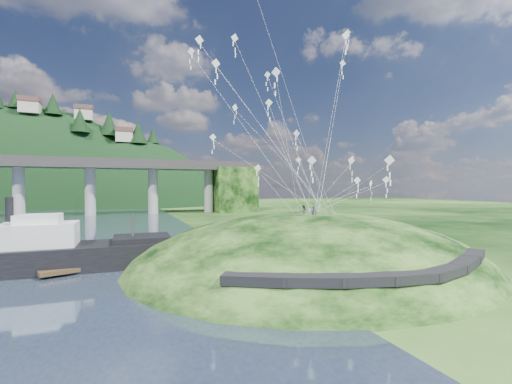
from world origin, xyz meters
name	(u,v)px	position (x,y,z in m)	size (l,w,h in m)	color
ground	(238,277)	(0.00, 0.00, 0.00)	(320.00, 320.00, 0.00)	black
grass_hill	(309,279)	(8.00, 2.00, -1.50)	(36.00, 32.00, 13.00)	black
footpath	(394,271)	(7.46, -9.74, 2.08)	(22.29, 5.84, 0.83)	black
bridge	(45,178)	(-26.46, 70.07, 9.70)	(160.00, 11.00, 15.00)	#2D2B2B
far_ridge	(22,227)	(-43.58, 122.17, -7.44)	(153.00, 70.00, 94.50)	black
work_barge	(68,251)	(-13.63, 8.00, 1.67)	(19.18, 5.51, 6.68)	black
wooden_dock	(126,261)	(-8.66, 7.87, 0.46)	(14.53, 6.97, 1.04)	#352615
kite_flyers	(307,205)	(7.75, 1.87, 5.77)	(1.10, 3.16, 1.73)	#252931
kite_swarm	(294,112)	(7.61, 4.38, 15.28)	(20.94, 17.92, 19.97)	white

